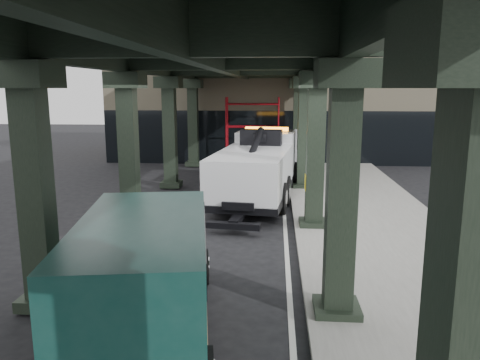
% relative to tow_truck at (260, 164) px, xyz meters
% --- Properties ---
extents(ground, '(90.00, 90.00, 0.00)m').
position_rel_tow_truck_xyz_m(ground, '(-0.71, -6.33, -1.43)').
color(ground, black).
rests_on(ground, ground).
extents(sidewalk, '(5.00, 40.00, 0.15)m').
position_rel_tow_truck_xyz_m(sidewalk, '(3.79, -4.33, -1.36)').
color(sidewalk, gray).
rests_on(sidewalk, ground).
extents(lane_stripe, '(0.12, 38.00, 0.01)m').
position_rel_tow_truck_xyz_m(lane_stripe, '(0.99, -4.33, -1.43)').
color(lane_stripe, silver).
rests_on(lane_stripe, ground).
extents(viaduct, '(7.40, 32.00, 6.40)m').
position_rel_tow_truck_xyz_m(viaduct, '(-1.11, -4.33, 4.03)').
color(viaduct, black).
rests_on(viaduct, ground).
extents(building, '(22.00, 10.00, 8.00)m').
position_rel_tow_truck_xyz_m(building, '(1.29, 13.67, 2.57)').
color(building, '#C6B793').
rests_on(building, ground).
extents(scaffolding, '(3.08, 0.88, 4.00)m').
position_rel_tow_truck_xyz_m(scaffolding, '(-0.71, 8.32, 0.67)').
color(scaffolding, '#A90D17').
rests_on(scaffolding, ground).
extents(tow_truck, '(3.52, 9.19, 2.94)m').
position_rel_tow_truck_xyz_m(tow_truck, '(0.00, 0.00, 0.00)').
color(tow_truck, black).
rests_on(tow_truck, ground).
extents(towed_van, '(3.06, 6.00, 2.33)m').
position_rel_tow_truck_xyz_m(towed_van, '(-1.63, -11.40, -0.18)').
color(towed_van, '#113E37').
rests_on(towed_van, ground).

